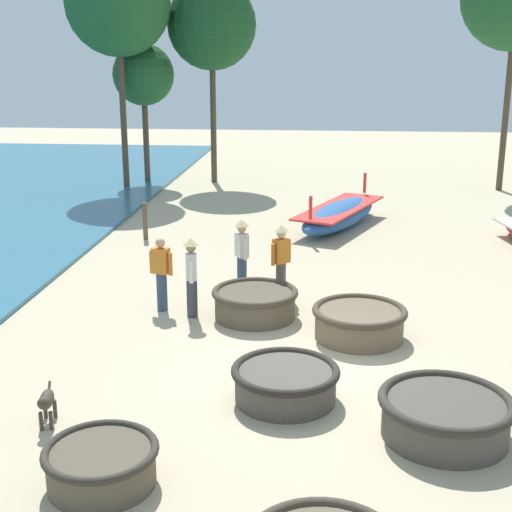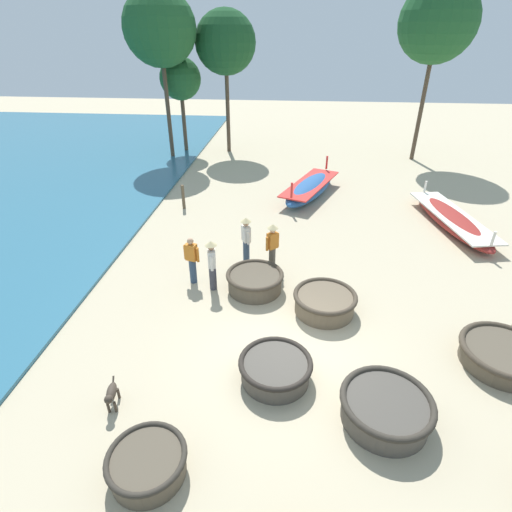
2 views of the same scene
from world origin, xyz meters
name	(u,v)px [view 1 (image 1 of 2)]	position (x,y,z in m)	size (l,w,h in m)	color
ground_plane	(306,379)	(0.00, 0.00, 0.00)	(80.00, 80.00, 0.00)	#BCAD8C
coracle_nearest	(445,415)	(1.99, -1.66, 0.34)	(1.90, 1.90, 0.62)	#4C473F
coracle_upturned	(255,302)	(-1.13, 2.80, 0.33)	(1.77, 1.77, 0.61)	brown
coracle_far_left	(359,321)	(0.95, 1.89, 0.33)	(1.80, 1.80, 0.61)	brown
coracle_center	(101,464)	(-2.47, -3.24, 0.29)	(1.46, 1.46, 0.53)	brown
coracle_tilted	(285,382)	(-0.31, -0.75, 0.30)	(1.70, 1.70, 0.55)	#4C473F
long_boat_red_hull	(339,215)	(0.73, 10.96, 0.39)	(3.08, 5.09, 1.37)	#285693
fisherman_standing_left	(281,257)	(-0.67, 4.04, 0.96)	(0.42, 0.39, 1.67)	#4C473D
fisherman_with_hat	(161,272)	(-3.11, 3.04, 0.84)	(0.51, 0.31, 1.57)	#2D425B
fisherman_hauling	(191,272)	(-2.41, 2.72, 0.96)	(0.36, 0.52, 1.67)	#383842
fisherman_by_coracle	(242,251)	(-1.58, 4.45, 0.96)	(0.36, 0.48, 1.67)	#2D425B
dog	(46,402)	(-3.70, -1.88, 0.37)	(0.31, 0.68, 0.55)	#3D3328
mooring_post_shoreline	(145,221)	(-4.92, 8.89, 0.54)	(0.14, 0.14, 1.09)	brown
tree_right_mid	(212,25)	(-4.38, 18.61, 6.31)	(3.56, 3.56, 8.11)	#4C3D2D
tree_center	(118,3)	(-7.65, 16.78, 7.04)	(3.97, 3.97, 9.04)	#4C3D2D
tree_tall_back	(143,75)	(-7.15, 18.24, 4.37)	(2.48, 2.48, 5.65)	#4C3D2D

